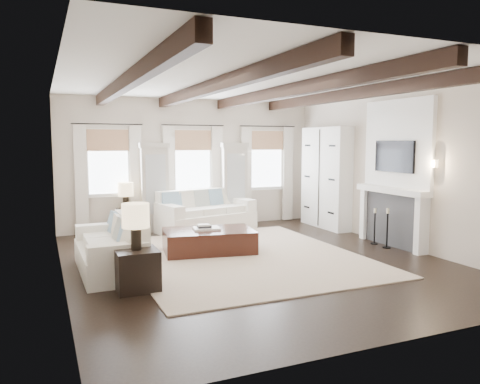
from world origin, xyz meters
name	(u,v)px	position (x,y,z in m)	size (l,w,h in m)	color
ground	(255,261)	(0.00, 0.00, 0.00)	(7.50, 7.50, 0.00)	black
room_shell	(270,155)	(0.75, 0.90, 1.89)	(6.54, 7.54, 3.22)	beige
area_rug	(242,256)	(-0.09, 0.36, 0.01)	(4.13, 4.88, 0.02)	#BFA992
sofa_back	(205,214)	(0.11, 3.10, 0.40)	(2.49, 1.56, 0.99)	white
sofa_left	(113,250)	(-2.45, 0.32, 0.36)	(0.97, 2.09, 0.89)	white
ottoman	(209,241)	(-0.55, 0.94, 0.22)	(1.71, 1.07, 0.45)	black
tray	(207,228)	(-0.58, 0.98, 0.47)	(0.50, 0.38, 0.04)	white
book_lower	(204,227)	(-0.63, 0.98, 0.51)	(0.26, 0.20, 0.04)	#262628
book_upper	(204,225)	(-0.65, 0.95, 0.54)	(0.22, 0.17, 0.03)	beige
side_table_front	(137,270)	(-2.28, -0.84, 0.30)	(0.60, 0.60, 0.60)	black
lamp_front	(136,218)	(-2.28, -0.84, 1.06)	(0.39, 0.39, 0.67)	black
side_table_back	(126,221)	(-1.71, 3.43, 0.30)	(0.40, 0.40, 0.59)	black
lamp_back	(126,191)	(-1.71, 3.43, 1.01)	(0.36, 0.36, 0.61)	black
candlestick_near	(387,232)	(2.90, -0.12, 0.34)	(0.16, 0.16, 0.81)	black
candlestick_far	(375,229)	(2.90, 0.27, 0.31)	(0.15, 0.15, 0.76)	black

